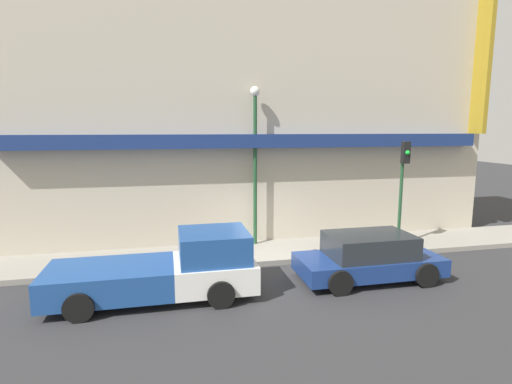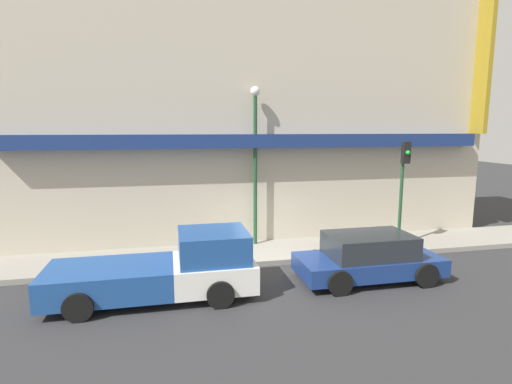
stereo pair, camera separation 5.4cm
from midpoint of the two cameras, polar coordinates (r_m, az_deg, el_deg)
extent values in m
plane|color=#2D2D30|center=(13.69, 2.62, -10.48)|extent=(80.00, 80.00, 0.00)
cube|color=gray|center=(14.80, 1.36, -8.59)|extent=(36.00, 2.49, 0.18)
cube|color=#BCB29E|center=(16.81, -0.84, 12.04)|extent=(19.80, 3.00, 10.91)
cube|color=navy|center=(15.04, 0.56, 7.30)|extent=(18.22, 0.60, 0.50)
cube|color=olive|center=(19.53, 29.81, 15.66)|extent=(0.20, 0.80, 5.70)
cube|color=white|center=(11.43, -5.92, -11.29)|extent=(2.20, 2.00, 0.75)
cube|color=#1E478C|center=(11.19, -5.99, -7.57)|extent=(1.87, 1.84, 0.80)
cube|color=#1E478C|center=(11.48, -19.99, -11.71)|extent=(3.30, 2.00, 0.75)
cylinder|color=black|center=(12.45, -6.18, -10.77)|extent=(0.72, 0.22, 0.72)
cylinder|color=black|center=(10.61, -4.96, -14.38)|extent=(0.72, 0.22, 0.72)
cylinder|color=black|center=(12.59, -22.11, -11.19)|extent=(0.72, 0.22, 0.72)
cylinder|color=black|center=(10.77, -23.92, -14.79)|extent=(0.72, 0.22, 0.72)
cube|color=navy|center=(12.84, 15.85, -9.90)|extent=(4.35, 1.85, 0.52)
cube|color=#23282D|center=(12.66, 15.97, -7.31)|extent=(2.52, 1.67, 0.68)
cylinder|color=black|center=(14.29, 18.89, -8.60)|extent=(0.72, 0.22, 0.72)
cylinder|color=black|center=(12.83, 23.23, -10.87)|extent=(0.72, 0.22, 0.72)
cylinder|color=black|center=(13.13, 8.62, -9.77)|extent=(0.72, 0.22, 0.72)
cylinder|color=black|center=(11.53, 11.99, -12.58)|extent=(0.72, 0.22, 0.72)
cylinder|color=red|center=(13.94, -7.82, -8.38)|extent=(0.16, 0.16, 0.48)
sphere|color=red|center=(13.85, -7.85, -7.17)|extent=(0.15, 0.15, 0.15)
cylinder|color=#1E4728|center=(15.01, 0.00, 2.88)|extent=(0.14, 0.14, 5.56)
sphere|color=silver|center=(14.98, 0.00, 14.21)|extent=(0.36, 0.36, 0.36)
cylinder|color=#1E4728|center=(15.89, 20.10, -0.30)|extent=(0.12, 0.12, 3.93)
cube|color=black|center=(15.59, 20.73, 5.30)|extent=(0.28, 0.20, 0.80)
sphere|color=green|center=(15.49, 20.97, 5.27)|extent=(0.16, 0.16, 0.16)
camera|label=1|loc=(0.03, -89.89, 0.02)|focal=28.00mm
camera|label=2|loc=(0.03, 90.11, -0.02)|focal=28.00mm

